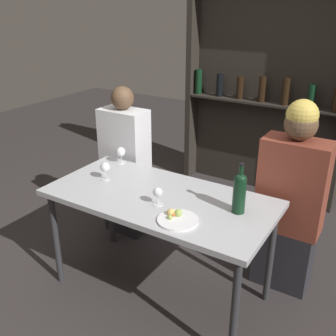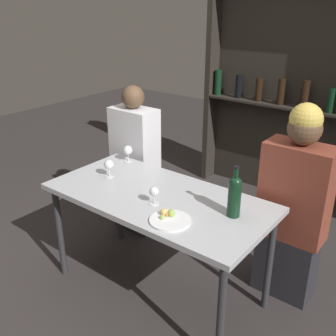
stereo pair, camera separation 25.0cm
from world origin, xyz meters
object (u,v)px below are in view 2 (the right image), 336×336
food_plate_0 (169,218)px  seated_person_right (293,209)px  wine_bottle (235,194)px  seated_person_left (135,165)px  wine_glass_1 (128,151)px  wine_glass_2 (109,165)px  wine_glass_0 (154,192)px

food_plate_0 → seated_person_right: (0.44, 0.72, -0.11)m
wine_bottle → seated_person_left: 1.29m
wine_glass_1 → seated_person_right: size_ratio=0.10×
wine_glass_1 → seated_person_right: (1.22, 0.23, -0.18)m
wine_bottle → seated_person_right: seated_person_right is taller
seated_person_left → seated_person_right: bearing=0.0°
seated_person_right → seated_person_left: bearing=180.0°
wine_glass_2 → wine_glass_0: bearing=-12.9°
wine_glass_2 → food_plate_0: 0.72m
seated_person_left → food_plate_0: bearing=-38.1°
wine_glass_1 → wine_glass_2: wine_glass_1 is taller
wine_bottle → wine_glass_2: 0.95m
wine_bottle → seated_person_left: (-1.18, 0.46, -0.28)m
wine_glass_0 → wine_glass_1: bearing=145.9°
wine_glass_0 → wine_glass_2: (-0.50, 0.12, 0.01)m
wine_bottle → food_plate_0: wine_bottle is taller
wine_bottle → wine_glass_0: (-0.44, -0.17, -0.06)m
wine_glass_1 → wine_bottle: bearing=-12.5°
wine_glass_2 → seated_person_right: (1.13, 0.51, -0.18)m
wine_bottle → seated_person_left: size_ratio=0.24×
wine_glass_1 → food_plate_0: size_ratio=0.54×
wine_bottle → food_plate_0: bearing=-134.1°
wine_bottle → seated_person_right: (0.19, 0.46, -0.23)m
seated_person_right → wine_glass_1: bearing=-169.5°
food_plate_0 → seated_person_right: bearing=58.4°
wine_glass_0 → food_plate_0: 0.22m
wine_glass_0 → wine_glass_1: size_ratio=0.90×
wine_bottle → wine_glass_1: bearing=167.5°
food_plate_0 → seated_person_right: seated_person_right is taller
seated_person_right → wine_glass_2: bearing=-155.6°
wine_glass_2 → seated_person_right: bearing=24.4°
wine_glass_0 → wine_glass_1: 0.72m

